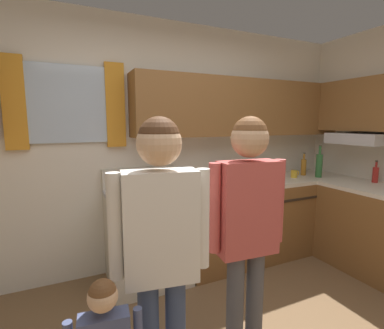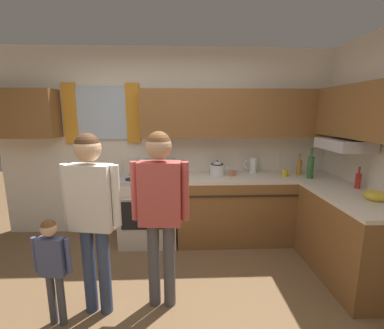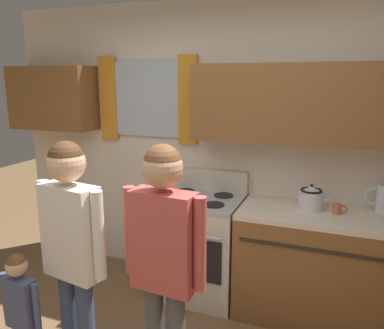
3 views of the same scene
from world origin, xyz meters
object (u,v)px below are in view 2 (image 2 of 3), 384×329
object	(u,v)px
bottle_sauce_red	(358,180)
stove_oven	(149,208)
adult_in_plaid	(160,200)
stovetop_kettle	(217,168)
bottle_oil_amber	(299,167)
mug_mustard_yellow	(285,173)
mixing_bowl	(375,196)
water_pitcher	(253,165)
bottle_wine_green	(310,167)
adult_holding_child	(92,204)
cup_terracotta	(233,173)
small_child	(52,260)

from	to	relation	value
bottle_sauce_red	stove_oven	bearing A→B (deg)	165.38
adult_in_plaid	bottle_sauce_red	bearing A→B (deg)	16.21
bottle_sauce_red	stovetop_kettle	world-z (taller)	bottle_sauce_red
bottle_oil_amber	mug_mustard_yellow	size ratio (longest dim) A/B	2.38
mug_mustard_yellow	mixing_bowl	bearing A→B (deg)	-63.34
stovetop_kettle	bottle_oil_amber	bearing A→B (deg)	-0.77
stove_oven	water_pitcher	bearing A→B (deg)	7.04
bottle_wine_green	adult_holding_child	size ratio (longest dim) A/B	0.25
adult_holding_child	adult_in_plaid	xyz separation A→B (m)	(0.56, 0.07, 0.00)
stove_oven	bottle_wine_green	size ratio (longest dim) A/B	2.79
mixing_bowl	bottle_wine_green	bearing A→B (deg)	103.49
bottle_sauce_red	bottle_oil_amber	bearing A→B (deg)	119.43
cup_terracotta	adult_in_plaid	size ratio (longest dim) A/B	0.07
bottle_sauce_red	cup_terracotta	size ratio (longest dim) A/B	2.26
bottle_sauce_red	bottle_wine_green	bearing A→B (deg)	122.42
mixing_bowl	adult_in_plaid	bearing A→B (deg)	-173.90
water_pitcher	mug_mustard_yellow	bearing A→B (deg)	-29.98
bottle_sauce_red	adult_in_plaid	xyz separation A→B (m)	(-2.16, -0.63, 0.01)
bottle_sauce_red	bottle_wine_green	size ratio (longest dim) A/B	0.62
mug_mustard_yellow	water_pitcher	world-z (taller)	water_pitcher
cup_terracotta	stovetop_kettle	size ratio (longest dim) A/B	0.40
cup_terracotta	adult_holding_child	distance (m)	1.96
water_pitcher	adult_in_plaid	xyz separation A→B (m)	(-1.19, -1.44, -0.01)
stovetop_kettle	adult_holding_child	size ratio (longest dim) A/B	0.17
adult_in_plaid	mixing_bowl	bearing A→B (deg)	6.10
stovetop_kettle	mixing_bowl	world-z (taller)	stovetop_kettle
mixing_bowl	adult_holding_child	size ratio (longest dim) A/B	0.13
adult_holding_child	bottle_oil_amber	bearing A→B (deg)	30.14
bottle_sauce_red	bottle_wine_green	distance (m)	0.58
cup_terracotta	bottle_oil_amber	bearing A→B (deg)	1.30
stove_oven	adult_holding_child	size ratio (longest dim) A/B	0.69
bottle_wine_green	adult_in_plaid	size ratio (longest dim) A/B	0.25
small_child	bottle_wine_green	bearing A→B (deg)	26.01
bottle_wine_green	stovetop_kettle	size ratio (longest dim) A/B	1.44
bottle_oil_amber	bottle_wine_green	xyz separation A→B (m)	(0.07, -0.18, 0.04)
mixing_bowl	adult_holding_child	world-z (taller)	adult_holding_child
mixing_bowl	bottle_oil_amber	bearing A→B (deg)	104.63
adult_holding_child	small_child	xyz separation A→B (m)	(-0.30, -0.14, -0.42)
stove_oven	bottle_sauce_red	size ratio (longest dim) A/B	4.48
small_child	mug_mustard_yellow	bearing A→B (deg)	30.49
bottle_oil_amber	bottle_wine_green	distance (m)	0.19
stove_oven	bottle_sauce_red	distance (m)	2.56
mixing_bowl	small_child	distance (m)	2.97
mug_mustard_yellow	adult_in_plaid	distance (m)	1.99
mixing_bowl	bottle_sauce_red	bearing A→B (deg)	76.81
bottle_sauce_red	mixing_bowl	world-z (taller)	bottle_sauce_red
stove_oven	mug_mustard_yellow	size ratio (longest dim) A/B	9.15
adult_in_plaid	small_child	bearing A→B (deg)	-166.68
stovetop_kettle	adult_in_plaid	world-z (taller)	adult_in_plaid
bottle_sauce_red	small_child	bearing A→B (deg)	-164.60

